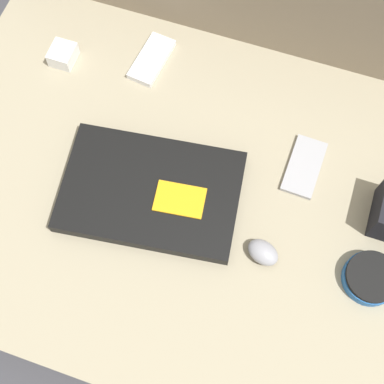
# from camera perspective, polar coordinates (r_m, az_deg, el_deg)

# --- Properties ---
(ground_plane) EXTENTS (8.00, 8.00, 0.00)m
(ground_plane) POSITION_cam_1_polar(r_m,az_deg,el_deg) (1.09, 0.00, -2.44)
(ground_plane) COLOR #38383D
(couch_seat) EXTENTS (1.05, 0.73, 0.11)m
(couch_seat) POSITION_cam_1_polar(r_m,az_deg,el_deg) (1.05, 0.00, -1.48)
(couch_seat) COLOR gray
(couch_seat) RESTS_ON ground_plane
(laptop) EXTENTS (0.35, 0.25, 0.03)m
(laptop) POSITION_cam_1_polar(r_m,az_deg,el_deg) (0.99, -4.37, 0.05)
(laptop) COLOR black
(laptop) RESTS_ON couch_seat
(computer_mouse) EXTENTS (0.07, 0.06, 0.03)m
(computer_mouse) POSITION_cam_1_polar(r_m,az_deg,el_deg) (0.95, 7.57, -6.40)
(computer_mouse) COLOR gray
(computer_mouse) RESTS_ON couch_seat
(speaker_puck) EXTENTS (0.09, 0.09, 0.03)m
(speaker_puck) POSITION_cam_1_polar(r_m,az_deg,el_deg) (0.99, 18.51, -8.69)
(speaker_puck) COLOR #1E569E
(speaker_puck) RESTS_ON couch_seat
(phone_silver) EXTENTS (0.06, 0.12, 0.01)m
(phone_silver) POSITION_cam_1_polar(r_m,az_deg,el_deg) (1.04, 11.88, 2.68)
(phone_silver) COLOR #99999E
(phone_silver) RESTS_ON couch_seat
(phone_black) EXTENTS (0.07, 0.12, 0.01)m
(phone_black) POSITION_cam_1_polar(r_m,az_deg,el_deg) (1.14, -4.32, 13.93)
(phone_black) COLOR silver
(phone_black) RESTS_ON couch_seat
(charger_brick) EXTENTS (0.05, 0.05, 0.03)m
(charger_brick) POSITION_cam_1_polar(r_m,az_deg,el_deg) (1.16, -13.61, 14.05)
(charger_brick) COLOR silver
(charger_brick) RESTS_ON couch_seat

